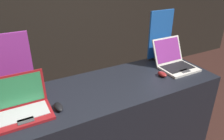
{
  "coord_description": "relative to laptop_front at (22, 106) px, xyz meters",
  "views": [
    {
      "loc": [
        -0.78,
        -1.09,
        1.89
      ],
      "look_at": [
        -0.01,
        0.34,
        1.09
      ],
      "focal_mm": 35.0,
      "sensor_mm": 36.0,
      "label": 1
    }
  ],
  "objects": [
    {
      "name": "mouse_front",
      "position": [
        0.23,
        -0.07,
        -0.04
      ],
      "size": [
        0.06,
        0.12,
        0.04
      ],
      "color": "black",
      "rests_on": "display_counter"
    },
    {
      "name": "promo_stand_front",
      "position": [
        -0.0,
        0.25,
        0.18
      ],
      "size": [
        0.29,
        0.07,
        0.51
      ],
      "color": "black",
      "rests_on": "display_counter"
    },
    {
      "name": "laptop_front",
      "position": [
        0.0,
        0.0,
        0.0
      ],
      "size": [
        0.37,
        0.28,
        0.27
      ],
      "color": "maroon",
      "rests_on": "display_counter"
    },
    {
      "name": "laptop_back",
      "position": [
        1.46,
        0.08,
        0.0
      ],
      "size": [
        0.34,
        0.38,
        0.27
      ],
      "color": "silver",
      "rests_on": "display_counter"
    },
    {
      "name": "promo_stand_back",
      "position": [
        1.46,
        0.32,
        0.19
      ],
      "size": [
        0.29,
        0.07,
        0.53
      ],
      "color": "black",
      "rests_on": "display_counter"
    },
    {
      "name": "wall_back",
      "position": [
        0.74,
        1.85,
        0.4
      ],
      "size": [
        8.0,
        0.05,
        2.8
      ],
      "color": "black",
      "rests_on": "ground_plane"
    },
    {
      "name": "mouse_back",
      "position": [
        1.23,
        -0.03,
        -0.04
      ],
      "size": [
        0.06,
        0.1,
        0.04
      ],
      "color": "maroon",
      "rests_on": "display_counter"
    },
    {
      "name": "display_counter",
      "position": [
        0.74,
        0.04,
        -0.53
      ],
      "size": [
        1.92,
        0.68,
        0.94
      ],
      "color": "black",
      "rests_on": "ground_plane"
    }
  ]
}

